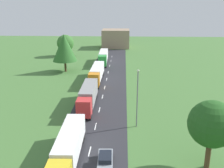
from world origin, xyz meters
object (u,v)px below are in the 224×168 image
at_px(truck_second, 88,96).
at_px(truck_lead, 69,147).
at_px(tree_maple, 65,43).
at_px(car_second, 105,160).
at_px(lamppost_second, 137,96).
at_px(tree_oak, 212,124).
at_px(tree_pine, 64,48).
at_px(truck_third, 97,73).
at_px(distant_building, 116,39).
at_px(truck_fourth, 103,57).

bearing_deg(truck_second, truck_lead, -89.93).
relative_size(truck_second, tree_maple, 1.65).
xyz_separation_m(truck_second, tree_maple, (-14.84, 48.74, 2.49)).
relative_size(car_second, tree_maple, 0.55).
bearing_deg(car_second, lamppost_second, 68.52).
distance_m(truck_lead, tree_oak, 16.94).
height_order(tree_oak, tree_maple, tree_oak).
bearing_deg(car_second, tree_pine, 108.08).
height_order(truck_second, truck_third, truck_second).
distance_m(car_second, lamppost_second, 12.22).
relative_size(truck_second, truck_third, 0.89).
bearing_deg(distant_building, tree_maple, -131.16).
distance_m(lamppost_second, tree_pine, 38.69).
distance_m(truck_second, tree_oak, 24.91).
bearing_deg(car_second, distant_building, 91.03).
bearing_deg(tree_pine, truck_lead, -77.13).
relative_size(truck_third, tree_maple, 1.86).
height_order(lamppost_second, tree_pine, tree_pine).
bearing_deg(truck_fourth, lamppost_second, -78.96).
relative_size(car_second, tree_oak, 0.50).
bearing_deg(car_second, truck_fourth, 94.69).
distance_m(truck_third, tree_pine, 14.10).
xyz_separation_m(truck_third, tree_pine, (-9.87, 8.90, 4.70)).
distance_m(truck_third, distant_building, 52.12).
bearing_deg(truck_lead, distant_building, 88.07).
xyz_separation_m(truck_third, lamppost_second, (8.83, -24.92, 3.01)).
xyz_separation_m(truck_lead, tree_oak, (16.55, -0.44, 3.57)).
xyz_separation_m(truck_lead, truck_third, (-0.14, 34.92, 0.02)).
height_order(truck_third, lamppost_second, lamppost_second).
xyz_separation_m(car_second, tree_pine, (-14.52, 44.48, 5.96)).
bearing_deg(car_second, truck_third, 97.43).
relative_size(lamppost_second, tree_oak, 1.10).
relative_size(truck_third, lamppost_second, 1.55).
relative_size(truck_lead, truck_second, 1.03).
xyz_separation_m(car_second, distant_building, (-1.58, 87.58, 3.01)).
relative_size(truck_fourth, tree_oak, 1.68).
distance_m(truck_second, tree_pine, 28.22).
distance_m(tree_oak, distant_building, 88.43).
distance_m(truck_lead, distant_building, 86.99).
relative_size(truck_third, car_second, 3.41).
xyz_separation_m(lamppost_second, tree_pine, (-18.71, 33.83, 1.69)).
bearing_deg(truck_lead, tree_maple, 102.58).
height_order(tree_oak, distant_building, tree_oak).
bearing_deg(truck_lead, tree_oak, -1.51).
distance_m(truck_fourth, tree_oak, 57.75).
distance_m(tree_maple, tree_pine, 23.36).
bearing_deg(tree_pine, tree_maple, 102.03).
xyz_separation_m(lamppost_second, tree_oak, (7.85, -10.43, 0.54)).
distance_m(car_second, tree_oak, 12.97).
distance_m(truck_second, lamppost_second, 12.08).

